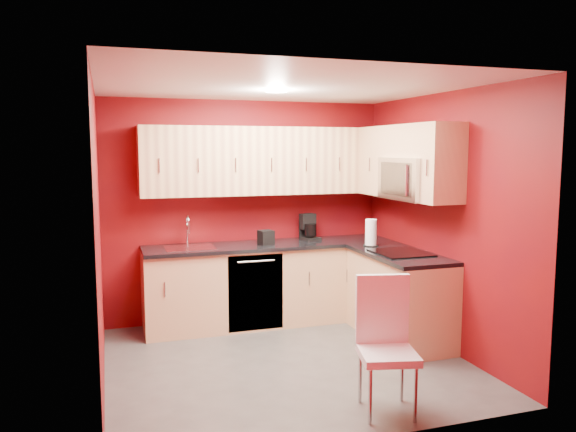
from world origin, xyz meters
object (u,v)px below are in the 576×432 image
coffee_maker (310,227)px  paper_towel (371,233)px  dining_chair (388,347)px  microwave (413,179)px  sink (190,244)px  napkin_holder (266,237)px

coffee_maker → paper_towel: size_ratio=1.03×
paper_towel → dining_chair: bearing=-112.7°
microwave → dining_chair: 2.05m
coffee_maker → dining_chair: size_ratio=0.30×
paper_towel → dining_chair: size_ratio=0.29×
sink → napkin_holder: bearing=-5.3°
microwave → paper_towel: bearing=112.4°
sink → microwave: bearing=-25.6°
microwave → coffee_maker: size_ratio=2.55×
sink → napkin_holder: 0.83m
microwave → napkin_holder: (-1.27, 0.93, -0.67)m
sink → coffee_maker: 1.41m
napkin_holder → dining_chair: napkin_holder is taller
microwave → sink: bearing=154.4°
napkin_holder → sink: bearing=174.7°
paper_towel → microwave: bearing=-67.6°
microwave → coffee_maker: (-0.69, 1.09, -0.60)m
coffee_maker → napkin_holder: coffee_maker is taller
dining_chair → paper_towel: bearing=80.9°
sink → dining_chair: size_ratio=0.52×
coffee_maker → dining_chair: coffee_maker is taller
dining_chair → microwave: bearing=68.0°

